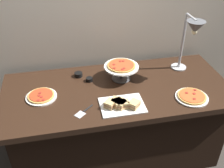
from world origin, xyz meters
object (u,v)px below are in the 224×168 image
object	(u,v)px
pizza_plate_raised_stand	(121,67)
sandwich_platter	(121,104)
heat_lamp	(192,32)
serving_spatula	(84,112)
sauce_cup_far	(89,79)
pizza_plate_center	(41,96)
pizza_plate_front	(192,97)
sauce_cup_near	(78,74)

from	to	relation	value
pizza_plate_raised_stand	sandwich_platter	size ratio (longest dim) A/B	0.89
heat_lamp	pizza_plate_raised_stand	bearing A→B (deg)	174.05
serving_spatula	sandwich_platter	bearing A→B (deg)	0.56
sandwich_platter	sauce_cup_far	world-z (taller)	sandwich_platter
sauce_cup_far	serving_spatula	xyz separation A→B (m)	(-0.09, -0.40, -0.02)
pizza_plate_raised_stand	serving_spatula	xyz separation A→B (m)	(-0.37, -0.38, -0.11)
pizza_plate_raised_stand	sandwich_platter	distance (m)	0.40
pizza_plate_raised_stand	serving_spatula	bearing A→B (deg)	-134.20
pizza_plate_center	sandwich_platter	world-z (taller)	sandwich_platter
heat_lamp	pizza_plate_front	world-z (taller)	heat_lamp
sauce_cup_far	sauce_cup_near	bearing A→B (deg)	131.10
pizza_plate_center	pizza_plate_front	bearing A→B (deg)	-11.93
pizza_plate_raised_stand	sauce_cup_far	world-z (taller)	pizza_plate_raised_stand
pizza_plate_center	pizza_plate_raised_stand	size ratio (longest dim) A/B	0.82
pizza_plate_front	pizza_plate_raised_stand	size ratio (longest dim) A/B	0.87
pizza_plate_raised_stand	serving_spatula	size ratio (longest dim) A/B	1.98
pizza_plate_center	pizza_plate_raised_stand	bearing A→B (deg)	11.82
pizza_plate_front	sauce_cup_far	world-z (taller)	sauce_cup_far
sauce_cup_near	sandwich_platter	bearing A→B (deg)	-61.26
pizza_plate_raised_stand	sauce_cup_far	xyz separation A→B (m)	(-0.28, 0.02, -0.09)
heat_lamp	sauce_cup_far	xyz separation A→B (m)	(-0.85, 0.08, -0.39)
pizza_plate_raised_stand	pizza_plate_front	bearing A→B (deg)	-38.93
sandwich_platter	serving_spatula	world-z (taller)	sandwich_platter
pizza_plate_front	pizza_plate_raised_stand	world-z (taller)	pizza_plate_raised_stand
pizza_plate_center	sandwich_platter	distance (m)	0.64
pizza_plate_center	sauce_cup_far	xyz separation A→B (m)	(0.40, 0.16, 0.01)
sauce_cup_far	sandwich_platter	bearing A→B (deg)	-64.81
pizza_plate_front	sauce_cup_far	bearing A→B (deg)	151.95
pizza_plate_front	serving_spatula	xyz separation A→B (m)	(-0.85, 0.00, -0.01)
heat_lamp	sauce_cup_near	bearing A→B (deg)	169.57
heat_lamp	pizza_plate_center	bearing A→B (deg)	-176.20
pizza_plate_front	sandwich_platter	size ratio (longest dim) A/B	0.77
sauce_cup_near	pizza_plate_raised_stand	bearing A→B (deg)	-17.19
heat_lamp	pizza_plate_center	distance (m)	1.32
pizza_plate_front	sauce_cup_far	distance (m)	0.86
sauce_cup_far	pizza_plate_raised_stand	bearing A→B (deg)	-3.37
pizza_plate_center	sauce_cup_far	size ratio (longest dim) A/B	4.20
sauce_cup_near	sauce_cup_far	distance (m)	0.13
pizza_plate_center	serving_spatula	xyz separation A→B (m)	(0.31, -0.24, -0.01)
pizza_plate_raised_stand	sandwich_platter	world-z (taller)	pizza_plate_raised_stand
pizza_plate_raised_stand	sauce_cup_near	bearing A→B (deg)	162.81
sandwich_platter	sauce_cup_near	distance (m)	0.56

